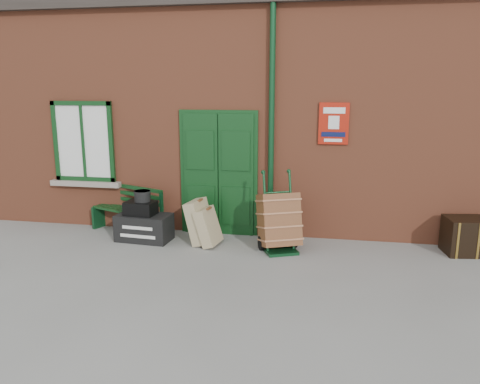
% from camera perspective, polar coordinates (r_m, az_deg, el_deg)
% --- Properties ---
extents(ground, '(80.00, 80.00, 0.00)m').
position_cam_1_polar(ground, '(7.32, -2.82, -8.61)').
color(ground, gray).
rests_on(ground, ground).
extents(station_building, '(10.30, 4.30, 4.36)m').
position_cam_1_polar(station_building, '(10.26, 1.56, 9.97)').
color(station_building, '#9B4E32').
rests_on(station_building, ground).
extents(bench, '(1.49, 0.95, 0.89)m').
position_cam_1_polar(bench, '(8.93, -13.39, -1.97)').
color(bench, '#0F3715').
rests_on(bench, ground).
extents(houdini_trunk, '(0.97, 0.59, 0.47)m').
position_cam_1_polar(houdini_trunk, '(8.44, -11.60, -4.25)').
color(houdini_trunk, black).
rests_on(houdini_trunk, ground).
extents(strongbox, '(0.54, 0.41, 0.23)m').
position_cam_1_polar(strongbox, '(8.36, -12.02, -1.92)').
color(strongbox, black).
rests_on(strongbox, houdini_trunk).
extents(hatbox, '(0.30, 0.30, 0.19)m').
position_cam_1_polar(hatbox, '(8.33, -11.82, -0.48)').
color(hatbox, black).
rests_on(hatbox, strongbox).
extents(suitcase_back, '(0.47, 0.59, 0.77)m').
position_cam_1_polar(suitcase_back, '(8.11, -4.96, -3.59)').
color(suitcase_back, tan).
rests_on(suitcase_back, ground).
extents(suitcase_front, '(0.45, 0.54, 0.66)m').
position_cam_1_polar(suitcase_front, '(7.99, -3.89, -4.23)').
color(suitcase_front, tan).
rests_on(suitcase_front, ground).
extents(porter_trolley, '(0.84, 0.86, 1.29)m').
position_cam_1_polar(porter_trolley, '(7.74, 4.77, -3.53)').
color(porter_trolley, '#0E381B').
rests_on(porter_trolley, ground).
extents(dark_trunk, '(0.89, 0.64, 0.59)m').
position_cam_1_polar(dark_trunk, '(8.48, 26.37, -4.83)').
color(dark_trunk, black).
rests_on(dark_trunk, ground).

